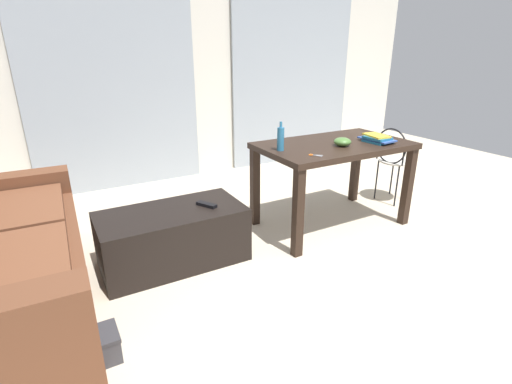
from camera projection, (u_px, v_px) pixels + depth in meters
ground_plane at (307, 229)px, 3.48m from camera, size 8.20×8.20×0.00m
wall_back at (211, 70)px, 4.75m from camera, size 6.19×0.10×2.57m
curtains at (214, 86)px, 4.74m from camera, size 4.23×0.03×2.21m
coffee_table at (173, 237)px, 2.89m from camera, size 1.06×0.54×0.43m
craft_table at (334, 155)px, 3.38m from camera, size 1.32×0.78×0.77m
wire_chair at (394, 156)px, 3.95m from camera, size 0.37×0.38×0.80m
bottle_near at (281, 139)px, 3.06m from camera, size 0.06×0.06×0.23m
bowl at (342, 142)px, 3.23m from camera, size 0.15×0.15×0.07m
book_stack at (377, 139)px, 3.36m from camera, size 0.21×0.31×0.07m
scissors at (314, 155)px, 2.96m from camera, size 0.09×0.11×0.00m
tv_remote_primary at (207, 205)px, 2.90m from camera, size 0.13×0.17×0.03m
shoebox at (88, 350)px, 1.99m from camera, size 0.32×0.19×0.16m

